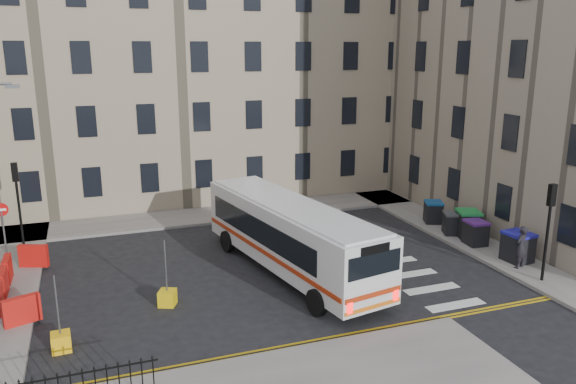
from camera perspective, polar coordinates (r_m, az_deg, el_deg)
ground at (r=25.68m, az=1.30°, el=-7.26°), size 120.00×120.00×0.00m
pavement_north at (r=32.35m, az=-14.33°, el=-2.95°), size 36.00×3.20×0.15m
pavement_east at (r=33.00m, az=13.46°, el=-2.55°), size 2.40×26.00×0.15m
terrace_north at (r=37.78m, az=-17.81°, el=12.45°), size 38.30×10.80×17.20m
corner_east at (r=38.82m, az=26.28°, el=13.19°), size 17.80×24.30×19.20m
traffic_light_east at (r=24.94m, az=25.01°, el=-2.35°), size 0.28×0.22×4.10m
traffic_light_nw at (r=29.67m, az=-25.81°, el=0.08°), size 0.28×0.22×4.10m
no_entry_north at (r=28.00m, az=-27.02°, el=-2.54°), size 0.60×0.08×3.00m
roadworks_barriers at (r=24.60m, az=-26.14°, el=-8.19°), size 1.66×6.26×1.00m
bus at (r=24.09m, az=0.25°, el=-4.26°), size 4.63×11.53×3.06m
wheelie_bin_a at (r=27.35m, az=22.31°, el=-5.16°), size 1.18×1.32×1.35m
wheelie_bin_b at (r=28.93m, az=18.51°, el=-3.93°), size 1.03×1.16×1.19m
wheelie_bin_c at (r=29.98m, az=17.81°, el=-3.06°), size 1.41×1.51×1.36m
wheelie_bin_d at (r=30.21m, az=16.35°, el=-3.04°), size 1.22×1.29×1.13m
wheelie_bin_e at (r=31.88m, az=14.54°, el=-1.96°), size 1.26×1.34×1.18m
pedestrian at (r=26.49m, az=22.57°, el=-5.19°), size 0.81×0.68×1.89m
bollard_yellow at (r=20.09m, az=-22.05°, el=-13.94°), size 0.63×0.63×0.60m
bollard_chevron at (r=22.12m, az=-12.15°, el=-10.47°), size 0.80×0.80×0.60m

